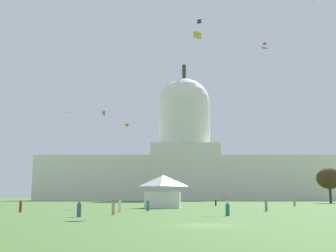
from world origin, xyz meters
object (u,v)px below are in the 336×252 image
at_px(kite_cyan_mid, 69,115).
at_px(kite_yellow_low, 90,163).
at_px(event_tent, 162,192).
at_px(person_tan_edge_east, 112,208).
at_px(person_denim_mid_center, 78,210).
at_px(kite_black_high, 198,22).
at_px(person_black_near_tree_west, 214,202).
at_px(kite_violet_mid, 261,51).
at_px(tree_east_mid, 328,178).
at_px(person_maroon_back_left, 19,207).
at_px(kite_magenta_high, 263,44).
at_px(person_grey_mid_right, 265,205).
at_px(kite_orange_mid, 126,125).
at_px(kite_gold_mid, 196,35).
at_px(person_teal_mid_left, 226,210).
at_px(kite_green_mid, 102,113).
at_px(person_teal_aisle_center, 146,206).
at_px(person_white_near_tent, 118,206).
at_px(person_tan_front_left, 293,203).
at_px(person_white_lawn_far_right, 226,204).
at_px(capitol_building, 183,160).

bearing_deg(kite_cyan_mid, kite_yellow_low, 35.90).
bearing_deg(kite_yellow_low, event_tent, 177.53).
xyz_separation_m(person_tan_edge_east, person_denim_mid_center, (-2.93, -4.54, -0.08)).
bearing_deg(kite_black_high, kite_cyan_mid, 84.09).
xyz_separation_m(person_black_near_tree_west, kite_violet_mid, (6.69, -19.03, 27.17)).
bearing_deg(kite_violet_mid, tree_east_mid, -159.12).
bearing_deg(person_maroon_back_left, kite_magenta_high, 161.08).
xyz_separation_m(person_grey_mid_right, kite_orange_mid, (-29.58, 100.85, 28.30)).
xyz_separation_m(person_denim_mid_center, kite_orange_mid, (-6.78, 116.47, 28.41)).
height_order(tree_east_mid, kite_gold_mid, kite_gold_mid).
distance_m(person_teal_mid_left, person_grey_mid_right, 14.95).
distance_m(kite_gold_mid, kite_green_mid, 31.71).
bearing_deg(tree_east_mid, kite_yellow_low, 152.89).
height_order(person_teal_aisle_center, person_maroon_back_left, person_teal_aisle_center).
bearing_deg(kite_green_mid, person_black_near_tree_west, -154.31).
bearing_deg(person_white_near_tent, person_tan_front_left, 9.30).
height_order(tree_east_mid, person_maroon_back_left, tree_east_mid).
bearing_deg(person_tan_edge_east, person_white_near_tent, -73.49).
xyz_separation_m(event_tent, person_white_near_tent, (-5.57, -18.08, -2.04)).
bearing_deg(person_white_lawn_far_right, person_black_near_tree_west, 44.92).
bearing_deg(kite_magenta_high, kite_black_high, -82.13).
distance_m(person_teal_aisle_center, kite_violet_mid, 35.38).
height_order(capitol_building, person_white_near_tent, capitol_building).
bearing_deg(person_black_near_tree_west, person_teal_aisle_center, -88.71).
height_order(person_tan_edge_east, kite_green_mid, kite_green_mid).
relative_size(person_teal_aisle_center, kite_orange_mid, 0.59).
bearing_deg(kite_gold_mid, person_teal_aisle_center, 146.27).
height_order(person_teal_aisle_center, kite_orange_mid, kite_orange_mid).
relative_size(person_grey_mid_right, kite_green_mid, 1.73).
bearing_deg(person_teal_mid_left, person_black_near_tree_west, 20.96).
height_order(person_tan_edge_east, kite_orange_mid, kite_orange_mid).
bearing_deg(person_grey_mid_right, kite_green_mid, -34.52).
xyz_separation_m(person_black_near_tree_west, kite_black_high, (-1.15, 23.73, 51.16)).
height_order(capitol_building, person_tan_front_left, capitol_building).
relative_size(person_tan_front_left, kite_magenta_high, 1.39).
bearing_deg(capitol_building, person_tan_edge_east, -95.68).
height_order(person_white_near_tent, kite_cyan_mid, kite_cyan_mid).
height_order(person_tan_front_left, kite_magenta_high, kite_magenta_high).
xyz_separation_m(person_white_lawn_far_right, kite_gold_mid, (-5.29, -8.27, 26.46)).
xyz_separation_m(capitol_building, person_tan_edge_east, (-13.48, -135.54, -16.57)).
xyz_separation_m(person_denim_mid_center, kite_green_mid, (-4.56, 43.97, 18.81)).
relative_size(person_white_near_tent, kite_orange_mid, 0.63).
relative_size(tree_east_mid, kite_yellow_low, 4.15).
height_order(tree_east_mid, person_tan_edge_east, tree_east_mid).
height_order(person_white_near_tent, person_tan_edge_east, person_white_near_tent).
relative_size(person_teal_mid_left, person_maroon_back_left, 0.92).
xyz_separation_m(person_black_near_tree_west, kite_orange_mid, (-26.11, 69.15, 28.43)).
relative_size(person_black_near_tree_west, person_grey_mid_right, 0.84).
distance_m(person_denim_mid_center, kite_green_mid, 48.04).
relative_size(capitol_building, kite_violet_mid, 83.94).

